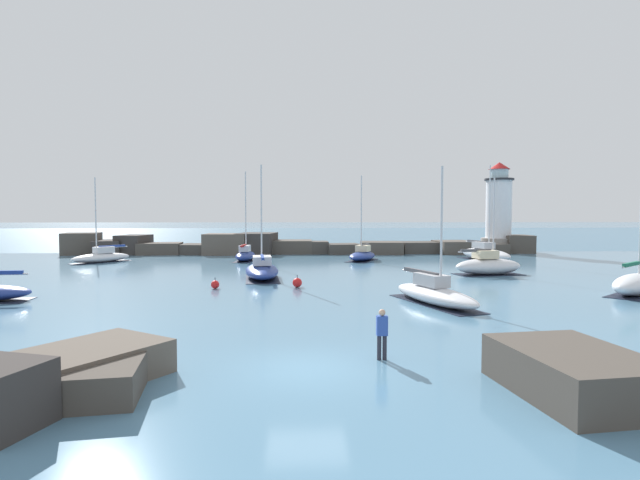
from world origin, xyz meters
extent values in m
plane|color=teal|center=(0.00, 0.00, 0.00)|extent=(600.00, 600.00, 0.00)
cube|color=teal|center=(0.00, 105.85, 0.00)|extent=(400.00, 116.00, 0.01)
cube|color=#4C443D|center=(-26.12, 46.35, 1.29)|extent=(4.86, 5.05, 2.58)
cube|color=#383330|center=(-22.81, 45.82, 0.85)|extent=(4.02, 5.53, 1.71)
cube|color=#383330|center=(-19.91, 46.28, 1.15)|extent=(3.68, 4.83, 2.30)
cube|color=#4C443D|center=(-16.60, 45.63, 0.69)|extent=(5.11, 3.96, 1.38)
cube|color=#423D38|center=(-12.56, 45.93, 0.60)|extent=(4.09, 4.67, 1.20)
cube|color=brown|center=(-8.63, 45.17, 1.24)|extent=(5.24, 4.42, 2.48)
cube|color=#383330|center=(-5.00, 45.94, 1.27)|extent=(5.01, 6.11, 2.53)
cube|color=#4C443D|center=(-0.79, 46.54, 0.80)|extent=(5.04, 4.65, 1.60)
cube|color=#423D38|center=(2.27, 45.89, 0.75)|extent=(2.87, 3.31, 1.50)
cube|color=#423D38|center=(5.49, 45.49, 0.60)|extent=(4.69, 4.28, 1.20)
cube|color=#4C443D|center=(10.19, 45.24, 0.73)|extent=(5.39, 4.90, 1.46)
cube|color=#423D38|center=(15.22, 46.28, 0.69)|extent=(5.28, 4.61, 1.38)
cube|color=#4C443D|center=(19.28, 45.39, 0.76)|extent=(4.37, 5.35, 1.53)
cube|color=#4C443D|center=(23.43, 45.59, 0.60)|extent=(5.18, 4.50, 1.20)
cube|color=#4C443D|center=(27.54, 46.04, 1.10)|extent=(3.63, 4.36, 2.20)
cylinder|color=gray|center=(25.44, 46.80, 0.90)|extent=(4.22, 4.22, 1.80)
cylinder|color=white|center=(25.44, 46.80, 5.44)|extent=(3.12, 3.12, 7.28)
cylinder|color=#232328|center=(25.44, 46.80, 9.20)|extent=(3.59, 3.59, 0.25)
cylinder|color=silver|center=(25.44, 46.80, 9.90)|extent=(2.19, 2.19, 1.15)
cone|color=#B21919|center=(25.44, 46.80, 10.93)|extent=(2.66, 2.66, 0.90)
cube|color=#4C443D|center=(6.98, -2.63, 0.60)|extent=(3.46, 4.62, 1.19)
cube|color=brown|center=(-6.18, -0.84, 0.50)|extent=(4.49, 4.73, 1.00)
cube|color=#4C443D|center=(-5.33, -2.17, 0.44)|extent=(2.17, 2.67, 0.88)
ellipsoid|color=silver|center=(15.01, 23.56, 0.65)|extent=(5.86, 3.34, 1.30)
cube|color=black|center=(15.01, 23.56, 0.01)|extent=(5.58, 3.24, 0.03)
cube|color=beige|center=(14.74, 23.51, 1.62)|extent=(1.86, 1.60, 0.64)
cylinder|color=silver|center=(15.42, 23.63, 4.49)|extent=(0.12, 0.12, 6.38)
cylinder|color=#BCBCC1|center=(13.92, 23.37, 1.85)|extent=(3.01, 0.62, 0.10)
cube|color=#4C4C51|center=(13.92, 23.37, 1.95)|extent=(2.58, 0.64, 0.20)
ellipsoid|color=white|center=(-19.74, 35.51, 0.46)|extent=(5.20, 5.94, 0.91)
cube|color=black|center=(-19.74, 35.51, 0.01)|extent=(4.98, 5.67, 0.03)
cube|color=silver|center=(-19.55, 35.75, 1.23)|extent=(1.90, 2.05, 0.64)
cylinder|color=silver|center=(-20.02, 35.15, 4.67)|extent=(0.12, 0.12, 7.53)
cylinder|color=#BCBCC1|center=(-18.97, 36.48, 1.46)|extent=(2.18, 2.73, 0.10)
cube|color=navy|center=(-18.97, 36.48, 1.56)|extent=(1.94, 2.39, 0.20)
ellipsoid|color=navy|center=(-2.85, 22.33, 0.52)|extent=(3.09, 7.49, 1.04)
cube|color=black|center=(-2.85, 22.33, 0.01)|extent=(3.01, 7.12, 0.03)
cube|color=silver|center=(-2.81, 21.97, 1.36)|extent=(1.53, 2.30, 0.64)
cylinder|color=silver|center=(-2.90, 22.87, 4.79)|extent=(0.12, 0.12, 7.50)
cylinder|color=#BCBCC1|center=(-2.71, 20.88, 1.59)|extent=(0.47, 4.00, 0.10)
cube|color=navy|center=(-2.71, 20.88, 1.69)|extent=(0.51, 3.41, 0.20)
ellipsoid|color=white|center=(19.49, 35.69, 0.63)|extent=(3.93, 8.29, 1.25)
cube|color=black|center=(19.49, 35.69, 0.01)|extent=(3.81, 7.89, 0.03)
cube|color=#B2B2B7|center=(19.41, 36.08, 1.57)|extent=(1.76, 2.61, 0.64)
cylinder|color=silver|center=(19.61, 35.10, 5.53)|extent=(0.12, 0.12, 8.56)
cylinder|color=#BCBCC1|center=(19.17, 37.25, 1.80)|extent=(0.98, 4.32, 0.10)
cube|color=#4C4C51|center=(19.17, 37.25, 1.90)|extent=(0.94, 3.69, 0.20)
ellipsoid|color=navy|center=(6.62, 36.10, 0.47)|extent=(4.26, 5.90, 0.94)
cube|color=black|center=(6.62, 36.10, 0.01)|extent=(4.11, 5.63, 0.03)
cube|color=beige|center=(6.73, 36.35, 1.26)|extent=(1.79, 2.00, 0.64)
cylinder|color=silver|center=(6.46, 35.73, 4.85)|extent=(0.12, 0.12, 7.82)
cylinder|color=#BCBCC1|center=(7.07, 37.10, 1.49)|extent=(1.31, 2.79, 0.10)
cube|color=#4C4C51|center=(7.07, 37.10, 1.59)|extent=(1.22, 2.41, 0.20)
ellipsoid|color=white|center=(7.10, 10.87, 0.46)|extent=(3.92, 7.27, 0.92)
cube|color=black|center=(7.10, 10.87, 0.01)|extent=(3.77, 6.92, 0.03)
cube|color=#B2B2B7|center=(6.99, 11.20, 1.24)|extent=(1.61, 2.32, 0.64)
cylinder|color=silver|center=(7.26, 10.36, 4.10)|extent=(0.12, 0.12, 6.35)
cylinder|color=#BCBCC1|center=(6.66, 12.21, 1.47)|extent=(1.29, 3.72, 0.10)
cube|color=#4C4C51|center=(6.66, 12.21, 1.57)|extent=(1.21, 3.20, 0.20)
ellipsoid|color=navy|center=(-5.49, 36.58, 0.49)|extent=(2.24, 5.50, 0.97)
cube|color=black|center=(-5.49, 36.58, 0.01)|extent=(2.18, 5.23, 0.03)
cube|color=silver|center=(-5.52, 36.32, 1.29)|extent=(1.12, 1.69, 0.64)
cylinder|color=silver|center=(-5.46, 36.99, 5.10)|extent=(0.12, 0.12, 8.25)
cylinder|color=#BCBCC1|center=(-5.58, 35.51, 1.52)|extent=(0.34, 2.95, 0.10)
cube|color=maroon|center=(-5.58, 35.51, 1.62)|extent=(0.41, 2.52, 0.20)
ellipsoid|color=white|center=(19.93, 13.26, 0.62)|extent=(5.43, 4.94, 1.25)
cube|color=black|center=(19.93, 13.26, 0.01)|extent=(5.20, 4.74, 0.03)
cylinder|color=#BCBCC1|center=(19.10, 12.59, 1.80)|extent=(2.35, 1.92, 0.10)
cube|color=#1E664C|center=(19.10, 12.59, 1.90)|extent=(2.07, 1.72, 0.20)
sphere|color=red|center=(-0.21, 17.30, 0.31)|extent=(0.62, 0.62, 0.62)
cylinder|color=black|center=(-0.21, 17.30, 0.72)|extent=(0.04, 0.04, 0.20)
sphere|color=red|center=(-5.50, 16.99, 0.27)|extent=(0.53, 0.53, 0.53)
cylinder|color=black|center=(-5.50, 16.99, 0.63)|extent=(0.04, 0.04, 0.20)
cylinder|color=#282833|center=(2.39, 0.81, 0.41)|extent=(0.14, 0.14, 0.81)
cylinder|color=#282833|center=(2.57, 0.81, 0.41)|extent=(0.14, 0.14, 0.81)
cube|color=#2D4CA5|center=(2.48, 0.81, 1.13)|extent=(0.36, 0.22, 0.64)
sphere|color=tan|center=(2.48, 0.81, 1.56)|extent=(0.22, 0.22, 0.22)
camera|label=1|loc=(-0.35, -15.19, 4.75)|focal=28.00mm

